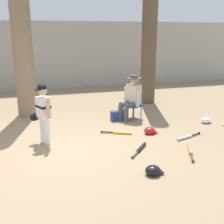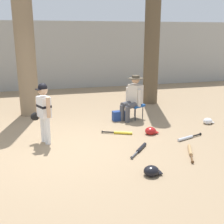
% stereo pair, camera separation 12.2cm
% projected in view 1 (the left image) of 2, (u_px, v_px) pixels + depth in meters
% --- Properties ---
extents(ground_plane, '(60.00, 60.00, 0.00)m').
position_uv_depth(ground_plane, '(67.00, 148.00, 5.79)').
color(ground_plane, '#937A5B').
extents(concrete_back_wall, '(18.00, 0.36, 2.75)m').
position_uv_depth(concrete_back_wall, '(45.00, 56.00, 11.52)').
color(concrete_back_wall, '#9E9E99').
rests_on(concrete_back_wall, ground).
extents(tree_near_player, '(0.73, 0.73, 5.38)m').
position_uv_depth(tree_near_player, '(21.00, 31.00, 7.51)').
color(tree_near_player, '#7F6B51').
rests_on(tree_near_player, ground).
extents(tree_behind_spectator, '(0.82, 0.82, 5.61)m').
position_uv_depth(tree_behind_spectator, '(150.00, 30.00, 8.93)').
color(tree_behind_spectator, brown).
rests_on(tree_behind_spectator, ground).
extents(young_ballplayer, '(0.47, 0.55, 1.31)m').
position_uv_depth(young_ballplayer, '(43.00, 110.00, 5.85)').
color(young_ballplayer, white).
rests_on(young_ballplayer, ground).
extents(folding_stool, '(0.54, 0.54, 0.41)m').
position_uv_depth(folding_stool, '(133.00, 106.00, 7.71)').
color(folding_stool, '#194C9E').
rests_on(folding_stool, ground).
extents(seated_spectator, '(0.67, 0.56, 1.20)m').
position_uv_depth(seated_spectator, '(131.00, 96.00, 7.57)').
color(seated_spectator, '#47474C').
rests_on(seated_spectator, ground).
extents(handbag_beside_stool, '(0.35, 0.21, 0.26)m').
position_uv_depth(handbag_beside_stool, '(117.00, 116.00, 7.59)').
color(handbag_beside_stool, navy).
rests_on(handbag_beside_stool, ground).
extents(bat_black_composite, '(0.54, 0.62, 0.07)m').
position_uv_depth(bat_black_composite, '(140.00, 148.00, 5.69)').
color(bat_black_composite, black).
rests_on(bat_black_composite, ground).
extents(bat_wood_tan, '(0.40, 0.75, 0.07)m').
position_uv_depth(bat_wood_tan, '(190.00, 151.00, 5.59)').
color(bat_wood_tan, tan).
rests_on(bat_wood_tan, ground).
extents(bat_aluminum_silver, '(0.71, 0.29, 0.07)m').
position_uv_depth(bat_aluminum_silver, '(186.00, 137.00, 6.31)').
color(bat_aluminum_silver, '#B7BCC6').
rests_on(bat_aluminum_silver, ground).
extents(bat_yellow_trainer, '(0.69, 0.34, 0.07)m').
position_uv_depth(bat_yellow_trainer, '(120.00, 133.00, 6.59)').
color(bat_yellow_trainer, yellow).
rests_on(bat_yellow_trainer, ground).
extents(batting_helmet_black, '(0.31, 0.24, 0.18)m').
position_uv_depth(batting_helmet_black, '(153.00, 171.00, 4.68)').
color(batting_helmet_black, black).
rests_on(batting_helmet_black, ground).
extents(batting_helmet_white, '(0.29, 0.22, 0.17)m').
position_uv_depth(batting_helmet_white, '(206.00, 120.00, 7.38)').
color(batting_helmet_white, silver).
rests_on(batting_helmet_white, ground).
extents(batting_helmet_red, '(0.31, 0.24, 0.18)m').
position_uv_depth(batting_helmet_red, '(150.00, 131.00, 6.59)').
color(batting_helmet_red, '#A81919').
rests_on(batting_helmet_red, ground).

